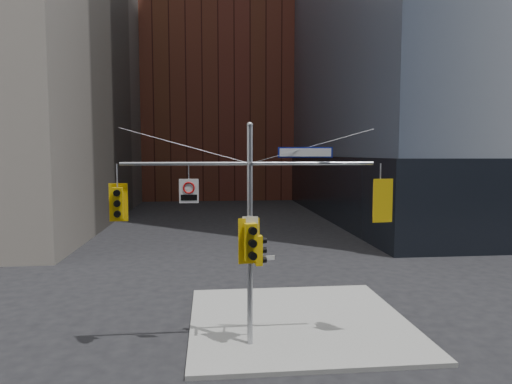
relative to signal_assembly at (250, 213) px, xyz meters
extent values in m
plane|color=black|center=(0.00, -1.99, -4.42)|extent=(160.00, 160.00, 0.00)
cube|color=gray|center=(2.00, 2.01, -4.34)|extent=(8.00, 8.00, 0.15)
cube|color=black|center=(28.00, 30.01, -1.42)|extent=(36.40, 36.40, 6.00)
cube|color=maroon|center=(0.00, 56.01, 9.58)|extent=(26.00, 20.00, 28.00)
cylinder|color=#989AA0|center=(0.00, 0.01, -0.82)|extent=(0.18, 0.18, 7.20)
sphere|color=#989AA0|center=(0.00, 0.01, 2.78)|extent=(0.20, 0.20, 0.20)
cylinder|color=#989AA0|center=(-2.00, 0.01, 1.58)|extent=(4.00, 0.11, 0.11)
cylinder|color=#989AA0|center=(2.00, 0.01, 1.58)|extent=(4.00, 0.11, 0.11)
cylinder|color=#989AA0|center=(0.00, -0.34, 1.58)|extent=(0.10, 0.70, 0.10)
cylinder|color=#989AA0|center=(-2.00, 0.01, 2.13)|extent=(4.00, 0.02, 1.12)
cylinder|color=#989AA0|center=(2.00, 0.01, 2.13)|extent=(4.00, 0.02, 1.12)
cube|color=gold|center=(-4.08, 0.01, 0.38)|extent=(0.33, 0.24, 0.96)
cube|color=gold|center=(-4.09, 0.17, 0.38)|extent=(0.57, 0.07, 1.19)
cylinder|color=black|center=(-4.07, -0.18, 0.70)|extent=(0.21, 0.16, 0.20)
cylinder|color=black|center=(-4.07, -0.10, 0.70)|extent=(0.18, 0.03, 0.17)
cylinder|color=black|center=(-4.07, -0.18, 0.38)|extent=(0.21, 0.16, 0.20)
cylinder|color=black|center=(-4.07, -0.10, 0.38)|extent=(0.18, 0.03, 0.17)
cylinder|color=black|center=(-4.07, -0.18, 0.06)|extent=(0.21, 0.16, 0.20)
cylinder|color=black|center=(-4.07, -0.10, 0.06)|extent=(0.18, 0.03, 0.17)
cube|color=gold|center=(4.26, 0.01, 0.38)|extent=(0.40, 0.30, 1.14)
cube|color=gold|center=(4.29, -0.19, 0.38)|extent=(0.67, 0.12, 1.41)
cylinder|color=black|center=(4.24, 0.22, 0.76)|extent=(0.26, 0.20, 0.24)
cylinder|color=black|center=(4.25, 0.14, 0.76)|extent=(0.21, 0.05, 0.21)
cylinder|color=black|center=(4.24, 0.22, 0.38)|extent=(0.26, 0.20, 0.24)
cylinder|color=black|center=(4.25, 0.14, 0.38)|extent=(0.21, 0.05, 0.21)
cylinder|color=black|center=(4.24, 0.22, 0.00)|extent=(0.26, 0.20, 0.24)
cylinder|color=black|center=(4.25, 0.14, 0.00)|extent=(0.21, 0.05, 0.21)
cube|color=gold|center=(0.28, 0.01, -1.20)|extent=(0.24, 0.32, 0.95)
cylinder|color=black|center=(0.46, 0.02, -0.88)|extent=(0.16, 0.21, 0.20)
cylinder|color=black|center=(0.39, 0.02, -0.88)|extent=(0.03, 0.17, 0.17)
cylinder|color=black|center=(0.46, 0.02, -1.20)|extent=(0.16, 0.21, 0.20)
cylinder|color=black|center=(0.39, 0.02, -1.20)|extent=(0.03, 0.17, 0.17)
cylinder|color=black|center=(0.46, 0.02, -1.51)|extent=(0.16, 0.21, 0.20)
cylinder|color=#0CE559|center=(0.39, 0.02, -1.51)|extent=(0.03, 0.17, 0.17)
cube|color=gold|center=(0.00, -0.27, -0.87)|extent=(0.43, 0.34, 1.17)
cube|color=gold|center=(-0.04, -0.08, -0.87)|extent=(0.69, 0.18, 1.45)
cylinder|color=black|center=(0.04, -0.49, -0.47)|extent=(0.28, 0.22, 0.25)
cylinder|color=black|center=(0.03, -0.40, -0.47)|extent=(0.21, 0.06, 0.21)
cylinder|color=black|center=(0.04, -0.49, -0.87)|extent=(0.28, 0.22, 0.25)
cylinder|color=black|center=(0.03, -0.40, -0.87)|extent=(0.21, 0.06, 0.21)
cylinder|color=black|center=(0.04, -0.49, -1.26)|extent=(0.28, 0.22, 0.25)
cylinder|color=black|center=(0.03, -0.40, -1.26)|extent=(0.21, 0.06, 0.21)
cube|color=navy|center=(1.77, 0.01, 1.93)|extent=(1.73, 0.27, 0.34)
cube|color=silver|center=(1.77, -0.02, 1.93)|extent=(1.62, 0.23, 0.26)
cube|color=silver|center=(-1.91, -0.01, 0.73)|extent=(0.61, 0.05, 0.76)
torus|color=#B20A0A|center=(-1.91, -0.03, 0.83)|extent=(0.37, 0.06, 0.37)
cube|color=black|center=(-1.91, -0.03, 0.53)|extent=(0.50, 0.03, 0.18)
cube|color=silver|center=(0.00, -0.11, -0.40)|extent=(0.49, 0.05, 0.65)
cube|color=#D88C00|center=(0.00, -0.13, -0.58)|extent=(0.36, 0.03, 0.29)
cube|color=silver|center=(0.45, 0.01, -1.45)|extent=(0.70, 0.11, 0.14)
cube|color=#145926|center=(0.00, 0.46, -1.60)|extent=(0.07, 0.76, 0.15)
camera|label=1|loc=(-1.28, -14.29, 1.91)|focal=32.00mm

